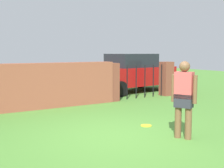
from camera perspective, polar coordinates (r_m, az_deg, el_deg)
name	(u,v)px	position (r m, az deg, el deg)	size (l,w,h in m)	color
ground_plane	(117,136)	(6.39, 0.92, -10.16)	(40.00, 40.00, 0.00)	#4C8433
brick_wall	(3,88)	(9.36, -20.37, -0.76)	(7.41, 0.50, 1.45)	brown
person	(184,96)	(6.25, 13.79, -2.29)	(0.36, 0.49, 1.62)	brown
fence_gate	(141,80)	(11.52, 5.58, 0.72)	(3.12, 0.44, 1.40)	brown
car	(131,73)	(13.29, 3.78, 2.18)	(4.36, 2.27, 1.72)	#A51111
frisbee_yellow	(146,126)	(7.31, 6.66, -8.03)	(0.27, 0.27, 0.02)	yellow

